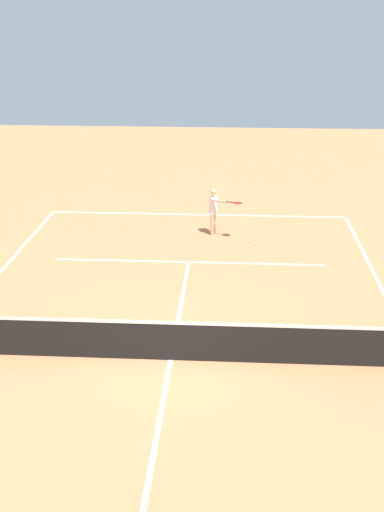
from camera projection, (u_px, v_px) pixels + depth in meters
The scene contains 5 objects.
ground_plane at pixel (171, 360), 15.07m from camera, with size 60.00×60.00×0.00m, color #D37A4C.
court_lines at pixel (171, 360), 15.07m from camera, with size 11.27×22.20×0.01m.
tennis_net at pixel (170, 340), 14.90m from camera, with size 11.87×0.10×1.07m.
player_serving at pixel (215, 208), 22.88m from camera, with size 1.17×0.89×1.63m.
tennis_ball at pixel (255, 244), 22.21m from camera, with size 0.07×0.07×0.07m, color #CCE033.
Camera 1 is at (-1.31, 13.19, 7.57)m, focal length 46.77 mm.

